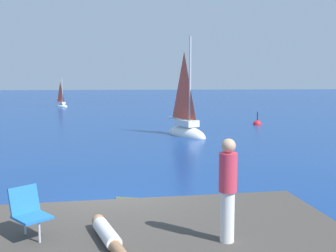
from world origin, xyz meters
TOP-DOWN VIEW (x-y plane):
  - ground_plane at (0.00, 0.00)m, footprint 160.00×160.00m
  - boulder_seaward at (0.34, -0.87)m, footprint 1.43×1.30m
  - boulder_inland at (0.73, -0.59)m, footprint 1.47×1.69m
  - sailboat_near at (3.30, 13.10)m, footprint 2.46×3.19m
  - sailboat_far at (-7.09, 34.16)m, footprint 1.65×1.64m
  - person_sunbather at (0.17, -3.27)m, footprint 0.72×1.70m
  - person_standing at (1.99, -3.31)m, footprint 0.28×0.28m
  - beach_chair at (-1.12, -2.88)m, footprint 0.75×0.76m
  - marker_buoy at (8.63, 17.74)m, footprint 0.56×0.56m

SIDE VIEW (x-z plane):
  - ground_plane at x=0.00m, z-range 0.00..0.00m
  - boulder_seaward at x=0.34m, z-range -0.45..0.45m
  - boulder_inland at x=0.73m, z-range -0.53..0.53m
  - marker_buoy at x=8.63m, z-range -0.56..0.57m
  - sailboat_far at x=-7.09m, z-range -1.47..1.83m
  - sailboat_near at x=3.30m, z-range -2.61..3.25m
  - person_sunbather at x=0.17m, z-range 0.76..1.01m
  - beach_chair at x=-1.12m, z-range 0.82..1.61m
  - person_standing at x=1.99m, z-range 0.83..2.45m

